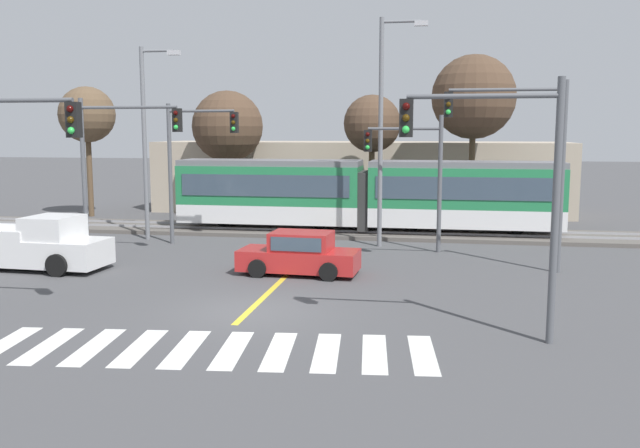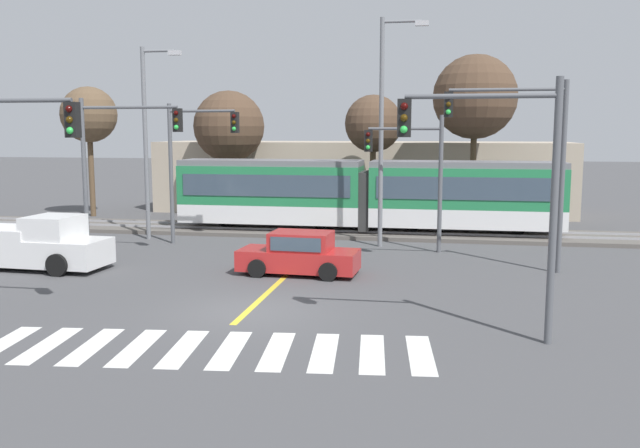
{
  "view_description": "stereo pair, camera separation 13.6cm",
  "coord_description": "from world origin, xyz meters",
  "px_view_note": "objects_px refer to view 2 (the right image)",
  "views": [
    {
      "loc": [
        5.17,
        -17.88,
        5.05
      ],
      "look_at": [
        0.87,
        6.69,
        1.6
      ],
      "focal_mm": 38.0,
      "sensor_mm": 36.0,
      "label": 1
    },
    {
      "loc": [
        5.31,
        -17.86,
        5.05
      ],
      "look_at": [
        0.87,
        6.69,
        1.6
      ],
      "focal_mm": 38.0,
      "sensor_mm": 36.0,
      "label": 2
    }
  ],
  "objects_px": {
    "traffic_light_mid_left": "(116,152)",
    "street_lamp_west": "(148,133)",
    "traffic_light_mid_right": "(524,145)",
    "traffic_light_far_left": "(193,152)",
    "traffic_light_near_right": "(501,170)",
    "traffic_light_far_right": "(414,164)",
    "bare_tree_west": "(229,127)",
    "bare_tree_east": "(373,124)",
    "bare_tree_far_west": "(89,115)",
    "pickup_truck": "(38,246)",
    "light_rail_tram": "(366,193)",
    "street_lamp_centre": "(385,121)",
    "bare_tree_far_east": "(475,97)",
    "sedan_crossing": "(299,255)"
  },
  "relations": [
    {
      "from": "bare_tree_far_west",
      "to": "pickup_truck",
      "type": "bearing_deg",
      "value": -68.25
    },
    {
      "from": "bare_tree_west",
      "to": "street_lamp_west",
      "type": "bearing_deg",
      "value": -96.96
    },
    {
      "from": "traffic_light_mid_right",
      "to": "bare_tree_east",
      "type": "distance_m",
      "value": 13.39
    },
    {
      "from": "light_rail_tram",
      "to": "pickup_truck",
      "type": "height_order",
      "value": "light_rail_tram"
    },
    {
      "from": "traffic_light_far_left",
      "to": "traffic_light_near_right",
      "type": "xyz_separation_m",
      "value": [
        12.21,
        -12.15,
        0.02
      ]
    },
    {
      "from": "traffic_light_mid_right",
      "to": "traffic_light_mid_left",
      "type": "xyz_separation_m",
      "value": [
        -15.51,
        0.07,
        -0.31
      ]
    },
    {
      "from": "traffic_light_far_left",
      "to": "traffic_light_mid_right",
      "type": "bearing_deg",
      "value": -14.71
    },
    {
      "from": "bare_tree_west",
      "to": "bare_tree_east",
      "type": "height_order",
      "value": "bare_tree_west"
    },
    {
      "from": "traffic_light_mid_right",
      "to": "bare_tree_east",
      "type": "relative_size",
      "value": 0.98
    },
    {
      "from": "sedan_crossing",
      "to": "bare_tree_far_west",
      "type": "distance_m",
      "value": 21.47
    },
    {
      "from": "street_lamp_centre",
      "to": "bare_tree_east",
      "type": "distance_m",
      "value": 7.32
    },
    {
      "from": "traffic_light_far_right",
      "to": "traffic_light_mid_right",
      "type": "bearing_deg",
      "value": -40.57
    },
    {
      "from": "traffic_light_mid_left",
      "to": "street_lamp_west",
      "type": "height_order",
      "value": "street_lamp_west"
    },
    {
      "from": "street_lamp_west",
      "to": "traffic_light_near_right",
      "type": "bearing_deg",
      "value": -41.68
    },
    {
      "from": "traffic_light_near_right",
      "to": "traffic_light_far_left",
      "type": "bearing_deg",
      "value": 135.14
    },
    {
      "from": "bare_tree_east",
      "to": "street_lamp_centre",
      "type": "bearing_deg",
      "value": -80.3
    },
    {
      "from": "light_rail_tram",
      "to": "traffic_light_far_left",
      "type": "xyz_separation_m",
      "value": [
        -7.24,
        -4.23,
        2.07
      ]
    },
    {
      "from": "light_rail_tram",
      "to": "traffic_light_near_right",
      "type": "height_order",
      "value": "traffic_light_near_right"
    },
    {
      "from": "traffic_light_mid_right",
      "to": "street_lamp_centre",
      "type": "height_order",
      "value": "street_lamp_centre"
    },
    {
      "from": "light_rail_tram",
      "to": "pickup_truck",
      "type": "bearing_deg",
      "value": -136.18
    },
    {
      "from": "pickup_truck",
      "to": "traffic_light_near_right",
      "type": "distance_m",
      "value": 17.27
    },
    {
      "from": "bare_tree_east",
      "to": "pickup_truck",
      "type": "bearing_deg",
      "value": -127.1
    },
    {
      "from": "sedan_crossing",
      "to": "bare_tree_west",
      "type": "xyz_separation_m",
      "value": [
        -7.35,
        15.08,
        4.58
      ]
    },
    {
      "from": "traffic_light_near_right",
      "to": "bare_tree_west",
      "type": "relative_size",
      "value": 0.85
    },
    {
      "from": "traffic_light_far_right",
      "to": "pickup_truck",
      "type": "bearing_deg",
      "value": -155.58
    },
    {
      "from": "traffic_light_near_right",
      "to": "street_lamp_west",
      "type": "relative_size",
      "value": 0.71
    },
    {
      "from": "traffic_light_mid_left",
      "to": "bare_tree_far_east",
      "type": "xyz_separation_m",
      "value": [
        14.29,
        11.8,
        2.54
      ]
    },
    {
      "from": "traffic_light_mid_left",
      "to": "traffic_light_far_left",
      "type": "bearing_deg",
      "value": 62.36
    },
    {
      "from": "traffic_light_near_right",
      "to": "bare_tree_far_east",
      "type": "bearing_deg",
      "value": 89.32
    },
    {
      "from": "bare_tree_far_west",
      "to": "bare_tree_east",
      "type": "xyz_separation_m",
      "value": [
        16.7,
        -0.36,
        -0.55
      ]
    },
    {
      "from": "sedan_crossing",
      "to": "bare_tree_far_east",
      "type": "height_order",
      "value": "bare_tree_far_east"
    },
    {
      "from": "light_rail_tram",
      "to": "bare_tree_far_west",
      "type": "relative_size",
      "value": 2.43
    },
    {
      "from": "bare_tree_west",
      "to": "bare_tree_far_west",
      "type": "bearing_deg",
      "value": -171.91
    },
    {
      "from": "bare_tree_far_west",
      "to": "traffic_light_mid_right",
      "type": "bearing_deg",
      "value": -27.39
    },
    {
      "from": "bare_tree_west",
      "to": "bare_tree_far_east",
      "type": "distance_m",
      "value": 14.0
    },
    {
      "from": "traffic_light_far_right",
      "to": "bare_tree_west",
      "type": "height_order",
      "value": "bare_tree_west"
    },
    {
      "from": "pickup_truck",
      "to": "traffic_light_far_left",
      "type": "distance_m",
      "value": 7.96
    },
    {
      "from": "traffic_light_near_right",
      "to": "traffic_light_mid_right",
      "type": "bearing_deg",
      "value": 80.34
    },
    {
      "from": "bare_tree_east",
      "to": "traffic_light_far_right",
      "type": "bearing_deg",
      "value": -72.94
    },
    {
      "from": "light_rail_tram",
      "to": "street_lamp_centre",
      "type": "xyz_separation_m",
      "value": [
        1.15,
        -3.36,
        3.41
      ]
    },
    {
      "from": "sedan_crossing",
      "to": "traffic_light_near_right",
      "type": "relative_size",
      "value": 0.68
    },
    {
      "from": "traffic_light_far_right",
      "to": "traffic_light_mid_right",
      "type": "relative_size",
      "value": 0.84
    },
    {
      "from": "street_lamp_west",
      "to": "bare_tree_far_east",
      "type": "height_order",
      "value": "bare_tree_far_east"
    },
    {
      "from": "traffic_light_near_right",
      "to": "pickup_truck",
      "type": "bearing_deg",
      "value": 159.64
    },
    {
      "from": "sedan_crossing",
      "to": "pickup_truck",
      "type": "bearing_deg",
      "value": -175.43
    },
    {
      "from": "light_rail_tram",
      "to": "bare_tree_west",
      "type": "xyz_separation_m",
      "value": [
        -8.64,
        5.37,
        3.23
      ]
    },
    {
      "from": "traffic_light_mid_left",
      "to": "bare_tree_east",
      "type": "relative_size",
      "value": 0.91
    },
    {
      "from": "pickup_truck",
      "to": "street_lamp_centre",
      "type": "relative_size",
      "value": 0.56
    },
    {
      "from": "traffic_light_mid_right",
      "to": "traffic_light_mid_left",
      "type": "relative_size",
      "value": 1.08
    },
    {
      "from": "bare_tree_east",
      "to": "bare_tree_far_west",
      "type": "bearing_deg",
      "value": 178.77
    }
  ]
}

